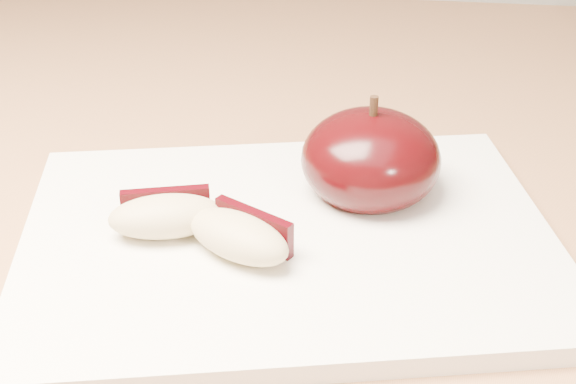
# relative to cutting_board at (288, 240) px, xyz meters

# --- Properties ---
(back_cabinet) EXTENTS (2.40, 0.62, 0.94)m
(back_cabinet) POSITION_rel_cutting_board_xyz_m (-0.08, 0.85, -0.44)
(back_cabinet) COLOR silver
(back_cabinet) RESTS_ON ground
(cutting_board) EXTENTS (0.33, 0.27, 0.01)m
(cutting_board) POSITION_rel_cutting_board_xyz_m (0.00, 0.00, 0.00)
(cutting_board) COLOR white
(cutting_board) RESTS_ON island_counter
(apple_half) EXTENTS (0.10, 0.10, 0.07)m
(apple_half) POSITION_rel_cutting_board_xyz_m (0.04, 0.05, 0.03)
(apple_half) COLOR black
(apple_half) RESTS_ON cutting_board
(apple_wedge_a) EXTENTS (0.07, 0.05, 0.02)m
(apple_wedge_a) POSITION_rel_cutting_board_xyz_m (-0.07, -0.01, 0.02)
(apple_wedge_a) COLOR tan
(apple_wedge_a) RESTS_ON cutting_board
(apple_wedge_b) EXTENTS (0.07, 0.06, 0.02)m
(apple_wedge_b) POSITION_rel_cutting_board_xyz_m (-0.02, -0.02, 0.02)
(apple_wedge_b) COLOR tan
(apple_wedge_b) RESTS_ON cutting_board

